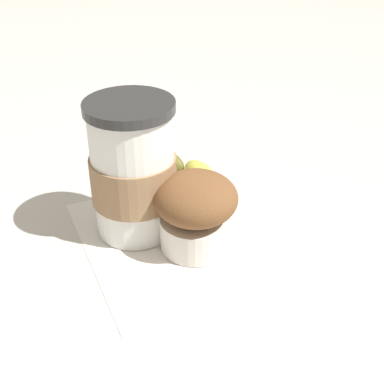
# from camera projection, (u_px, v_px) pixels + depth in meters

# --- Properties ---
(ground_plane) EXTENTS (3.00, 3.00, 0.00)m
(ground_plane) POSITION_uv_depth(u_px,v_px,m) (192.00, 236.00, 0.59)
(ground_plane) COLOR beige
(paper_napkin) EXTENTS (0.26, 0.26, 0.00)m
(paper_napkin) POSITION_uv_depth(u_px,v_px,m) (192.00, 235.00, 0.59)
(paper_napkin) COLOR white
(paper_napkin) RESTS_ON ground_plane
(coffee_cup) EXTENTS (0.09, 0.09, 0.15)m
(coffee_cup) POSITION_uv_depth(u_px,v_px,m) (133.00, 171.00, 0.56)
(coffee_cup) COLOR white
(coffee_cup) RESTS_ON paper_napkin
(muffin) EXTENTS (0.09, 0.09, 0.08)m
(muffin) POSITION_uv_depth(u_px,v_px,m) (196.00, 210.00, 0.55)
(muffin) COLOR white
(muffin) RESTS_ON paper_napkin
(banana) EXTENTS (0.06, 0.18, 0.03)m
(banana) POSITION_uv_depth(u_px,v_px,m) (196.00, 178.00, 0.66)
(banana) COLOR #D6CC4C
(banana) RESTS_ON paper_napkin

